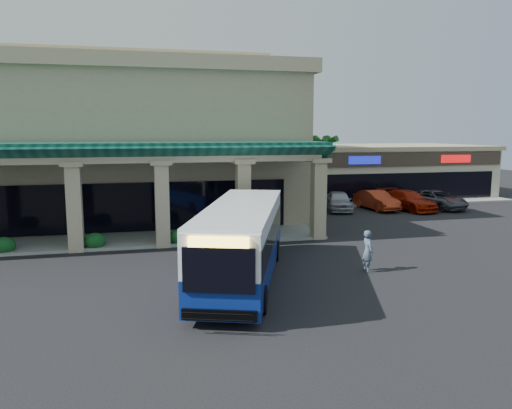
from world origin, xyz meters
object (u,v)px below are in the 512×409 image
object	(u,v)px
pedestrian	(368,251)
car_white	(376,200)
car_silver	(339,201)
car_red	(408,200)
car_gray	(436,200)
transit_bus	(242,243)

from	to	relation	value
pedestrian	car_white	xyz separation A→B (m)	(8.78, 16.31, -0.17)
pedestrian	car_white	world-z (taller)	pedestrian
car_silver	car_red	bearing A→B (deg)	5.22
car_white	car_gray	size ratio (longest dim) A/B	0.87
car_silver	car_gray	world-z (taller)	car_silver
transit_bus	pedestrian	xyz separation A→B (m)	(5.79, 0.01, -0.68)
pedestrian	car_silver	bearing A→B (deg)	-21.88
car_silver	car_red	size ratio (longest dim) A/B	0.85
car_red	car_gray	bearing A→B (deg)	-9.71
car_white	car_gray	xyz separation A→B (m)	(5.02, -0.66, -0.03)
car_white	car_red	size ratio (longest dim) A/B	0.86
pedestrian	car_red	world-z (taller)	pedestrian
transit_bus	car_silver	size ratio (longest dim) A/B	2.52
car_silver	car_gray	xyz separation A→B (m)	(8.18, -0.89, -0.04)
car_red	transit_bus	bearing A→B (deg)	-149.44
transit_bus	car_red	size ratio (longest dim) A/B	2.13
car_silver	car_white	xyz separation A→B (m)	(3.16, -0.23, -0.01)
car_silver	car_gray	bearing A→B (deg)	9.24
car_silver	car_gray	distance (m)	8.23
pedestrian	car_silver	world-z (taller)	pedestrian
car_silver	car_white	bearing A→B (deg)	11.22
pedestrian	car_red	xyz separation A→B (m)	(11.14, 15.54, -0.15)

